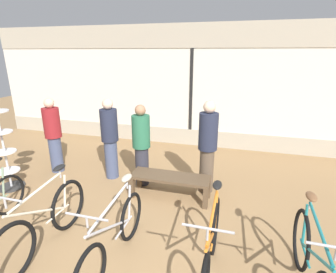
# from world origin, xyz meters

# --- Properties ---
(ground_plane) EXTENTS (24.00, 24.00, 0.00)m
(ground_plane) POSITION_xyz_m (0.00, 0.00, 0.00)
(ground_plane) COLOR #99754C
(shop_back_wall) EXTENTS (12.00, 0.08, 3.20)m
(shop_back_wall) POSITION_xyz_m (0.00, 4.20, 1.64)
(shop_back_wall) COLOR #B2A893
(shop_back_wall) RESTS_ON ground_plane
(bicycle_left) EXTENTS (0.46, 1.76, 1.05)m
(bicycle_left) POSITION_xyz_m (-1.02, -0.39, 0.40)
(bicycle_left) COLOR black
(bicycle_left) RESTS_ON ground_plane
(bicycle_center) EXTENTS (0.46, 1.73, 1.01)m
(bicycle_center) POSITION_xyz_m (-0.04, -0.37, 0.37)
(bicycle_center) COLOR black
(bicycle_center) RESTS_ON ground_plane
(bicycle_right) EXTENTS (0.46, 1.76, 1.04)m
(bicycle_right) POSITION_xyz_m (1.11, -0.29, 0.40)
(bicycle_right) COLOR black
(bicycle_right) RESTS_ON ground_plane
(bicycle_far_right) EXTENTS (0.46, 1.73, 1.04)m
(bicycle_far_right) POSITION_xyz_m (2.13, -0.26, 0.40)
(bicycle_far_right) COLOR black
(bicycle_far_right) RESTS_ON ground_plane
(accessory_rack) EXTENTS (0.48, 0.48, 1.61)m
(accessory_rack) POSITION_xyz_m (-2.86, 0.83, 0.66)
(accessory_rack) COLOR #333333
(accessory_rack) RESTS_ON ground_plane
(display_bench) EXTENTS (1.40, 0.44, 0.43)m
(display_bench) POSITION_xyz_m (0.21, 1.31, 0.35)
(display_bench) COLOR brown
(display_bench) RESTS_ON ground_plane
(customer_near_rack) EXTENTS (0.40, 0.40, 1.72)m
(customer_near_rack) POSITION_xyz_m (0.79, 1.72, 0.90)
(customer_near_rack) COLOR brown
(customer_near_rack) RESTS_ON ground_plane
(customer_by_window) EXTENTS (0.47, 0.47, 1.59)m
(customer_by_window) POSITION_xyz_m (-0.46, 1.66, 0.83)
(customer_by_window) COLOR #2D2D38
(customer_by_window) RESTS_ON ground_plane
(customer_mid_floor) EXTENTS (0.55, 0.54, 1.61)m
(customer_mid_floor) POSITION_xyz_m (-2.48, 1.72, 0.87)
(customer_mid_floor) COLOR #424C6B
(customer_mid_floor) RESTS_ON ground_plane
(customer_near_bench) EXTENTS (0.48, 0.48, 1.65)m
(customer_near_bench) POSITION_xyz_m (-1.17, 1.77, 0.87)
(customer_near_bench) COLOR #424C6B
(customer_near_bench) RESTS_ON ground_plane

